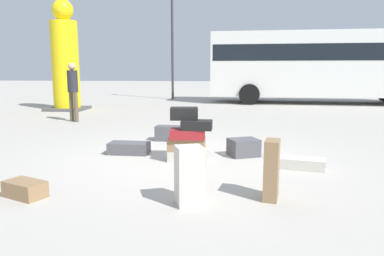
{
  "coord_description": "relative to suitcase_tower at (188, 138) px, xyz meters",
  "views": [
    {
      "loc": [
        0.66,
        -6.41,
        1.57
      ],
      "look_at": [
        0.05,
        0.4,
        0.47
      ],
      "focal_mm": 34.95,
      "sensor_mm": 36.0,
      "label": 1
    }
  ],
  "objects": [
    {
      "name": "ground_plane",
      "position": [
        -0.04,
        0.18,
        -0.39
      ],
      "size": [
        80.0,
        80.0,
        0.0
      ],
      "primitive_type": "plane",
      "color": "#ADA89E"
    },
    {
      "name": "suitcase_tower",
      "position": [
        0.0,
        0.0,
        0.0
      ],
      "size": [
        0.75,
        0.5,
        0.91
      ],
      "color": "beige",
      "rests_on": "ground"
    },
    {
      "name": "suitcase_cream_foreground_far",
      "position": [
        1.82,
        -0.38,
        -0.3
      ],
      "size": [
        0.8,
        0.51,
        0.17
      ],
      "primitive_type": "cube",
      "rotation": [
        0.0,
        0.0,
        -0.25
      ],
      "color": "beige",
      "rests_on": "ground"
    },
    {
      "name": "suitcase_brown_white_trunk",
      "position": [
        1.18,
        -1.84,
        -0.02
      ],
      "size": [
        0.23,
        0.35,
        0.73
      ],
      "primitive_type": "cube",
      "rotation": [
        0.0,
        0.0,
        -0.21
      ],
      "color": "olive",
      "rests_on": "ground"
    },
    {
      "name": "suitcase_cream_upright_blue",
      "position": [
        0.22,
        -2.1,
        -0.04
      ],
      "size": [
        0.38,
        0.37,
        0.69
      ],
      "primitive_type": "cube",
      "rotation": [
        0.0,
        0.0,
        0.34
      ],
      "color": "beige",
      "rests_on": "ground"
    },
    {
      "name": "suitcase_charcoal_left_side",
      "position": [
        0.96,
        0.41,
        -0.23
      ],
      "size": [
        0.62,
        0.58,
        0.31
      ],
      "primitive_type": "cube",
      "rotation": [
        0.0,
        0.0,
        0.41
      ],
      "color": "#4C4C51",
      "rests_on": "ground"
    },
    {
      "name": "suitcase_charcoal_foreground_near",
      "position": [
        -0.55,
        1.75,
        -0.23
      ],
      "size": [
        0.7,
        0.37,
        0.32
      ],
      "primitive_type": "cube",
      "rotation": [
        0.0,
        0.0,
        -0.04
      ],
      "color": "#4C4C51",
      "rests_on": "ground"
    },
    {
      "name": "suitcase_charcoal_behind_tower",
      "position": [
        -1.15,
        0.41,
        -0.28
      ],
      "size": [
        0.75,
        0.41,
        0.21
      ],
      "primitive_type": "cube",
      "rotation": [
        0.0,
        0.0,
        -0.04
      ],
      "color": "#4C4C51",
      "rests_on": "ground"
    },
    {
      "name": "suitcase_brown_right_side",
      "position": [
        -1.82,
        -2.03,
        -0.29
      ],
      "size": [
        0.59,
        0.48,
        0.2
      ],
      "primitive_type": "cube",
      "rotation": [
        0.0,
        0.0,
        -0.42
      ],
      "color": "olive",
      "rests_on": "ground"
    },
    {
      "name": "person_bearded_onlooker",
      "position": [
        -3.85,
        4.42,
        0.65
      ],
      "size": [
        0.31,
        0.3,
        1.73
      ],
      "rotation": [
        0.0,
        0.0,
        -0.56
      ],
      "color": "brown",
      "rests_on": "ground"
    },
    {
      "name": "yellow_dummy_statue",
      "position": [
        -5.37,
        7.46,
        1.42
      ],
      "size": [
        1.38,
        1.38,
        4.06
      ],
      "color": "yellow",
      "rests_on": "ground"
    },
    {
      "name": "parked_bus",
      "position": [
        4.93,
        11.17,
        1.45
      ],
      "size": [
        9.97,
        3.31,
        3.15
      ],
      "rotation": [
        0.0,
        0.0,
        -0.08
      ],
      "color": "silver",
      "rests_on": "ground"
    },
    {
      "name": "lamp_post",
      "position": [
        -2.08,
        12.79,
        3.32
      ],
      "size": [
        0.36,
        0.36,
        5.62
      ],
      "color": "#333338",
      "rests_on": "ground"
    }
  ]
}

